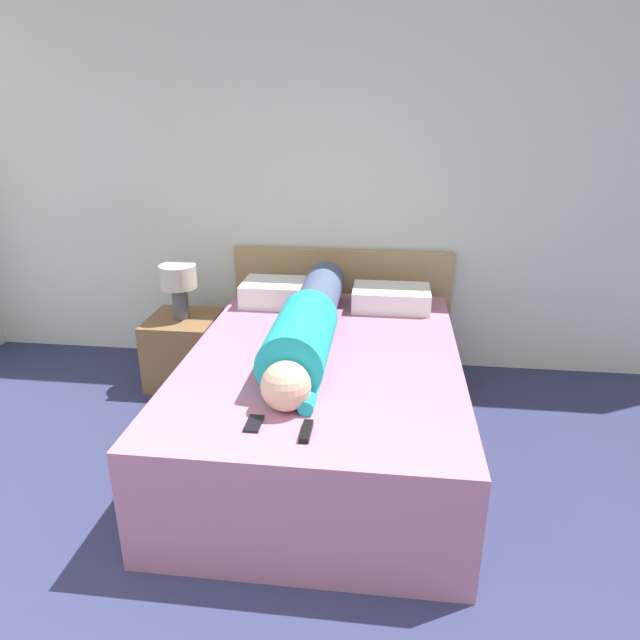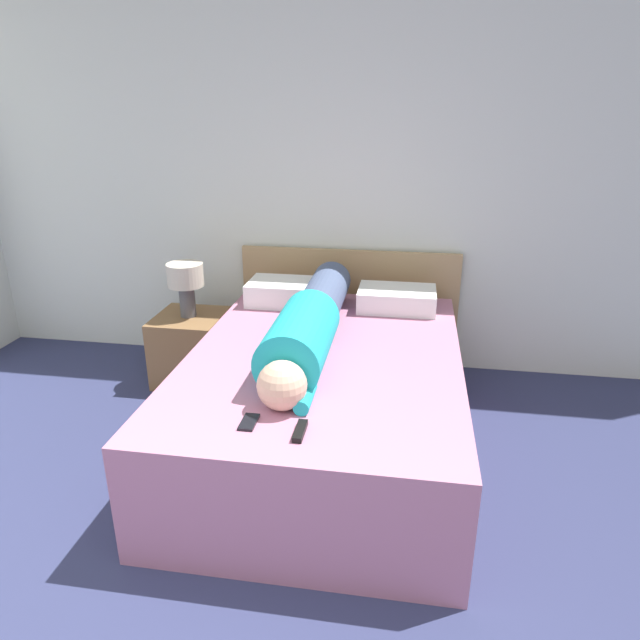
% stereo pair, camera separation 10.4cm
% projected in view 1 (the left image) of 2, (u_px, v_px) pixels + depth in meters
% --- Properties ---
extents(wall_back, '(6.24, 0.06, 2.60)m').
position_uv_depth(wall_back, '(309.00, 186.00, 3.96)').
color(wall_back, silver).
rests_on(wall_back, ground_plane).
extents(bed, '(1.44, 2.06, 0.58)m').
position_uv_depth(bed, '(323.00, 401.00, 3.17)').
color(bed, '#B2708E').
rests_on(bed, ground_plane).
extents(headboard, '(1.56, 0.04, 0.87)m').
position_uv_depth(headboard, '(342.00, 308.00, 4.18)').
color(headboard, tan).
rests_on(headboard, ground_plane).
extents(nightstand, '(0.46, 0.48, 0.47)m').
position_uv_depth(nightstand, '(185.00, 350.00, 3.95)').
color(nightstand, brown).
rests_on(nightstand, ground_plane).
extents(table_lamp, '(0.24, 0.24, 0.37)m').
position_uv_depth(table_lamp, '(179.00, 282.00, 3.78)').
color(table_lamp, '#4C4C51').
rests_on(table_lamp, nightstand).
extents(person_lying, '(0.31, 1.66, 0.31)m').
position_uv_depth(person_lying, '(308.00, 325.00, 3.07)').
color(person_lying, '#DBB293').
rests_on(person_lying, bed).
extents(pillow_near_headboard, '(0.52, 0.34, 0.15)m').
position_uv_depth(pillow_near_headboard, '(282.00, 293.00, 3.79)').
color(pillow_near_headboard, white).
rests_on(pillow_near_headboard, bed).
extents(pillow_second, '(0.50, 0.34, 0.13)m').
position_uv_depth(pillow_second, '(391.00, 298.00, 3.71)').
color(pillow_second, white).
rests_on(pillow_second, bed).
extents(tv_remote, '(0.04, 0.15, 0.02)m').
position_uv_depth(tv_remote, '(306.00, 431.00, 2.31)').
color(tv_remote, black).
rests_on(tv_remote, bed).
extents(cell_phone, '(0.06, 0.13, 0.01)m').
position_uv_depth(cell_phone, '(254.00, 423.00, 2.38)').
color(cell_phone, black).
rests_on(cell_phone, bed).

